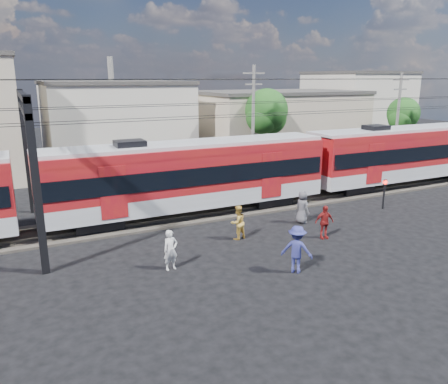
{
  "coord_description": "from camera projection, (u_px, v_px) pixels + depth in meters",
  "views": [
    {
      "loc": [
        -10.61,
        -14.14,
        7.6
      ],
      "look_at": [
        -1.32,
        5.0,
        2.0
      ],
      "focal_mm": 35.0,
      "sensor_mm": 36.0,
      "label": 1
    }
  ],
  "objects": [
    {
      "name": "utility_pole_east",
      "position": [
        398.0,
        116.0,
        38.25
      ],
      "size": [
        1.8,
        0.24,
        8.0
      ],
      "color": "slate",
      "rests_on": "ground"
    },
    {
      "name": "building_east",
      "position": [
        356.0,
        106.0,
        53.84
      ],
      "size": [
        10.2,
        10.2,
        8.3
      ],
      "color": "beige",
      "rests_on": "ground"
    },
    {
      "name": "rail_near",
      "position": [
        228.0,
        211.0,
        24.97
      ],
      "size": [
        70.0,
        0.12,
        0.12
      ],
      "primitive_type": "cube",
      "color": "#59544C",
      "rests_on": "track_bed"
    },
    {
      "name": "pedestrian_d",
      "position": [
        324.0,
        222.0,
        21.07
      ],
      "size": [
        1.02,
        0.56,
        1.65
      ],
      "primitive_type": "imported",
      "rotation": [
        0.0,
        0.0,
        -0.17
      ],
      "color": "maroon",
      "rests_on": "ground"
    },
    {
      "name": "commuter_train",
      "position": [
        192.0,
        174.0,
        24.29
      ],
      "size": [
        50.3,
        3.08,
        4.17
      ],
      "color": "black",
      "rests_on": "ground"
    },
    {
      "name": "tree_far",
      "position": [
        404.0,
        115.0,
        42.78
      ],
      "size": [
        3.36,
        3.12,
        5.76
      ],
      "color": "#382619",
      "rests_on": "ground"
    },
    {
      "name": "car_silver",
      "position": [
        448.0,
        156.0,
        39.63
      ],
      "size": [
        4.41,
        2.37,
        1.42
      ],
      "primitive_type": "imported",
      "rotation": [
        0.0,
        0.0,
        1.74
      ],
      "color": "#AFB2B6",
      "rests_on": "ground"
    },
    {
      "name": "track_bed",
      "position": [
        222.0,
        210.0,
        25.66
      ],
      "size": [
        70.0,
        3.4,
        0.12
      ],
      "primitive_type": "cube",
      "color": "#2D2823",
      "rests_on": "ground"
    },
    {
      "name": "building_midwest",
      "position": [
        114.0,
        121.0,
        40.43
      ],
      "size": [
        12.24,
        12.24,
        7.3
      ],
      "color": "beige",
      "rests_on": "ground"
    },
    {
      "name": "crossing_signal",
      "position": [
        385.0,
        189.0,
        25.73
      ],
      "size": [
        0.26,
        0.26,
        1.79
      ],
      "color": "black",
      "rests_on": "ground"
    },
    {
      "name": "tree_near",
      "position": [
        268.0,
        113.0,
        37.15
      ],
      "size": [
        3.82,
        3.64,
        6.72
      ],
      "color": "#382619",
      "rests_on": "ground"
    },
    {
      "name": "catenary",
      "position": [
        58.0,
        131.0,
        20.71
      ],
      "size": [
        70.0,
        9.3,
        7.52
      ],
      "color": "black",
      "rests_on": "ground"
    },
    {
      "name": "building_mideast",
      "position": [
        277.0,
        122.0,
        44.7
      ],
      "size": [
        16.32,
        10.2,
        6.3
      ],
      "color": "tan",
      "rests_on": "ground"
    },
    {
      "name": "pedestrian_c",
      "position": [
        297.0,
        249.0,
        17.35
      ],
      "size": [
        1.41,
        1.39,
        1.95
      ],
      "primitive_type": "imported",
      "rotation": [
        0.0,
        0.0,
        2.38
      ],
      "color": "navy",
      "rests_on": "ground"
    },
    {
      "name": "utility_pole_mid",
      "position": [
        253.0,
        119.0,
        33.14
      ],
      "size": [
        1.8,
        0.24,
        8.5
      ],
      "color": "slate",
      "rests_on": "ground"
    },
    {
      "name": "pedestrian_e",
      "position": [
        302.0,
        207.0,
        23.3
      ],
      "size": [
        0.7,
        0.95,
        1.77
      ],
      "primitive_type": "imported",
      "rotation": [
        0.0,
        0.0,
        1.74
      ],
      "color": "#504F55",
      "rests_on": "ground"
    },
    {
      "name": "rail_far",
      "position": [
        216.0,
        204.0,
        26.28
      ],
      "size": [
        70.0,
        0.12,
        0.12
      ],
      "primitive_type": "cube",
      "color": "#59544C",
      "rests_on": "track_bed"
    },
    {
      "name": "pedestrian_a",
      "position": [
        171.0,
        250.0,
        17.64
      ],
      "size": [
        0.66,
        0.48,
        1.67
      ],
      "primitive_type": "imported",
      "rotation": [
        0.0,
        0.0,
        0.13
      ],
      "color": "silver",
      "rests_on": "ground"
    },
    {
      "name": "pedestrian_b",
      "position": [
        238.0,
        222.0,
        20.97
      ],
      "size": [
        0.95,
        0.81,
        1.69
      ],
      "primitive_type": "imported",
      "rotation": [
        0.0,
        0.0,
        3.38
      ],
      "color": "gold",
      "rests_on": "ground"
    },
    {
      "name": "ground",
      "position": [
        302.0,
        260.0,
        18.71
      ],
      "size": [
        120.0,
        120.0,
        0.0
      ],
      "primitive_type": "plane",
      "color": "black",
      "rests_on": "ground"
    }
  ]
}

